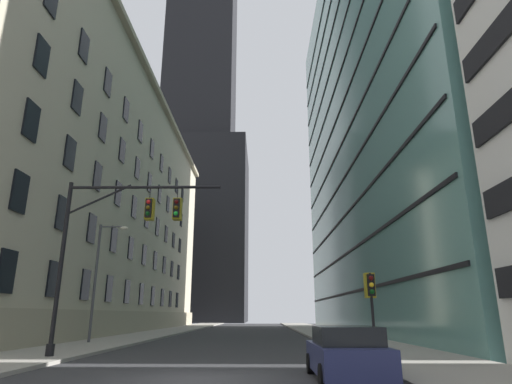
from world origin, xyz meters
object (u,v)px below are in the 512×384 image
object	(u,v)px
street_lamppost	(100,271)
parked_car	(346,353)
traffic_signal_mast	(124,229)
traffic_light_near_right	(370,290)

from	to	relation	value
street_lamppost	parked_car	bearing A→B (deg)	-48.67
traffic_signal_mast	street_lamppost	world-z (taller)	traffic_signal_mast
traffic_signal_mast	street_lamppost	xyz separation A→B (m)	(-4.54, 9.46, -1.00)
traffic_signal_mast	parked_car	xyz separation A→B (m)	(8.97, -5.90, -4.97)
traffic_signal_mast	traffic_light_near_right	xyz separation A→B (m)	(11.06, -1.03, -2.85)
traffic_light_near_right	parked_car	distance (m)	5.71
traffic_light_near_right	parked_car	xyz separation A→B (m)	(-2.09, -4.88, -2.12)
street_lamppost	parked_car	size ratio (longest dim) A/B	1.79
traffic_signal_mast	traffic_light_near_right	world-z (taller)	traffic_signal_mast
traffic_signal_mast	parked_car	distance (m)	11.84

